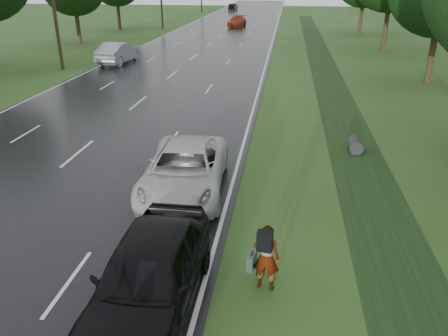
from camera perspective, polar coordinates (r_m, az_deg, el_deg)
road at (r=54.00m, az=-1.09°, el=16.53°), size 14.00×180.00×0.04m
edge_stripe_east at (r=53.36m, az=6.39°, el=16.34°), size 0.12×180.00×0.01m
edge_stripe_west at (r=55.45m, az=-8.29°, el=16.52°), size 0.12×180.00×0.01m
center_line at (r=53.99m, az=-1.09°, el=16.56°), size 0.12×180.00×0.01m
drainage_ditch at (r=27.64m, az=14.34°, el=8.84°), size 2.20×120.00×0.56m
utility_pole_mid at (r=37.35m, az=-21.47°, el=19.78°), size 1.60×0.26×10.00m
pedestrian at (r=10.31m, az=5.40°, el=-11.45°), size 0.80×0.78×1.70m
white_pickup at (r=14.74m, az=-5.14°, el=-0.27°), size 2.98×5.83×1.58m
dark_sedan at (r=9.80m, az=-9.69°, el=-13.55°), size 2.10×5.18×1.76m
silver_sedan at (r=39.12m, az=-13.62°, el=14.46°), size 2.29×5.47×1.76m
far_car_red at (r=67.37m, az=1.72°, el=18.62°), size 2.57×5.32×1.49m
far_car_dark at (r=101.47m, az=1.20°, el=20.30°), size 1.73×4.15×1.33m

